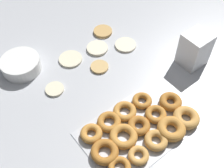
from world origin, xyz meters
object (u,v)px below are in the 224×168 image
object	(u,v)px
pancake_1	(126,45)
pancake_4	(71,59)
pancake_3	(100,67)
pancake_0	(103,31)
batter_bowl	(21,65)
donut_tray	(142,127)
pancake_2	(97,48)
pancake_5	(55,89)
container_stack	(195,49)

from	to	relation	value
pancake_1	pancake_4	xyz separation A→B (m)	(-0.28, 0.09, 0.00)
pancake_3	pancake_0	bearing A→B (deg)	49.94
pancake_1	batter_bowl	xyz separation A→B (m)	(-0.49, 0.18, 0.03)
pancake_4	donut_tray	bearing A→B (deg)	-88.68
batter_bowl	pancake_4	bearing A→B (deg)	-22.72
pancake_2	pancake_5	xyz separation A→B (m)	(-0.31, -0.09, -0.00)
pancake_2	container_stack	xyz separation A→B (m)	(0.31, -0.36, 0.08)
pancake_3	donut_tray	world-z (taller)	donut_tray
pancake_0	pancake_3	distance (m)	0.25
pancake_5	donut_tray	xyz separation A→B (m)	(0.17, -0.40, 0.01)
pancake_0	pancake_2	bearing A→B (deg)	-139.60
pancake_5	batter_bowl	size ratio (longest dim) A/B	0.46
pancake_0	pancake_5	xyz separation A→B (m)	(-0.41, -0.18, -0.00)
pancake_2	donut_tray	distance (m)	0.51
pancake_1	batter_bowl	world-z (taller)	batter_bowl
pancake_0	donut_tray	size ratio (longest dim) A/B	0.21
pancake_2	donut_tray	size ratio (longest dim) A/B	0.23
pancake_4	container_stack	size ratio (longest dim) A/B	0.67
pancake_4	batter_bowl	size ratio (longest dim) A/B	0.62
pancake_2	batter_bowl	xyz separation A→B (m)	(-0.37, 0.11, 0.03)
pancake_0	pancake_3	bearing A→B (deg)	-130.06
pancake_4	pancake_5	world-z (taller)	same
pancake_5	donut_tray	bearing A→B (deg)	-66.62
pancake_4	container_stack	xyz separation A→B (m)	(0.46, -0.38, 0.08)
pancake_4	container_stack	bearing A→B (deg)	-39.46
pancake_2	pancake_5	size ratio (longest dim) A/B	1.28
pancake_0	donut_tray	world-z (taller)	donut_tray
pancake_5	pancake_4	bearing A→B (deg)	35.69
pancake_5	batter_bowl	bearing A→B (deg)	105.58
batter_bowl	pancake_1	bearing A→B (deg)	-20.08
batter_bowl	container_stack	size ratio (longest dim) A/B	1.08
donut_tray	batter_bowl	xyz separation A→B (m)	(-0.23, 0.60, 0.01)
pancake_1	pancake_5	xyz separation A→B (m)	(-0.44, -0.02, -0.00)
pancake_0	donut_tray	xyz separation A→B (m)	(-0.24, -0.57, 0.01)
pancake_1	container_stack	bearing A→B (deg)	-58.00
pancake_3	container_stack	distance (m)	0.45
pancake_1	pancake_3	bearing A→B (deg)	-168.20
pancake_0	pancake_1	bearing A→B (deg)	-78.98
pancake_1	container_stack	world-z (taller)	container_stack
donut_tray	pancake_1	bearing A→B (deg)	57.50
pancake_5	pancake_1	bearing A→B (deg)	3.13
pancake_0	container_stack	distance (m)	0.49
pancake_1	pancake_3	world-z (taller)	same
pancake_3	donut_tray	xyz separation A→B (m)	(-0.07, -0.38, 0.01)
pancake_1	batter_bowl	bearing A→B (deg)	159.92
pancake_1	batter_bowl	distance (m)	0.53
pancake_0	pancake_1	size ratio (longest dim) A/B	0.92
pancake_5	batter_bowl	distance (m)	0.21
pancake_2	pancake_5	world-z (taller)	pancake_2
container_stack	pancake_1	bearing A→B (deg)	122.00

